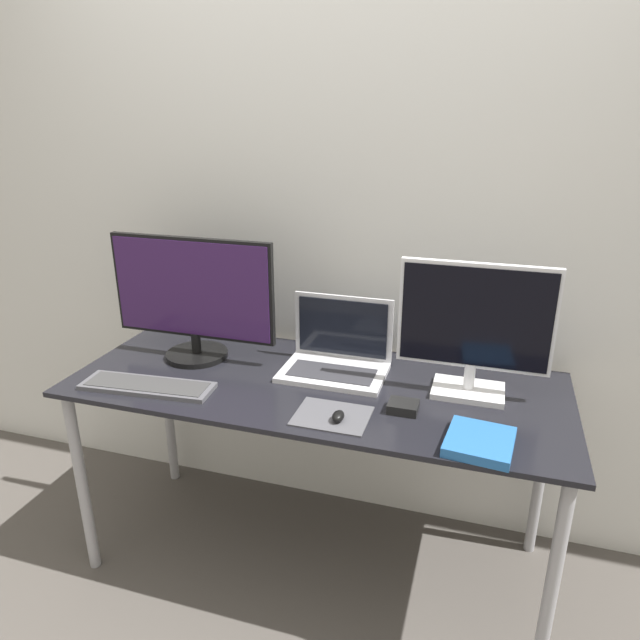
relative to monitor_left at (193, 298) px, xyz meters
The scene contains 11 objects.
ground_plane 1.20m from the monitor_left, 39.92° to the right, with size 12.00×12.00×0.00m, color #4C4742.
wall_back 0.65m from the monitor_left, 33.79° to the left, with size 7.00×0.05×2.50m.
desk 0.60m from the monitor_left, ahead, with size 1.71×0.69×0.77m.
monitor_left is the anchor object (origin of this frame).
monitor_right 1.01m from the monitor_left, ahead, with size 0.49×0.16×0.45m.
laptop 0.57m from the monitor_left, ahead, with size 0.37×0.26×0.26m.
keyboard 0.37m from the monitor_left, 96.44° to the right, with size 0.47×0.17×0.02m.
mousepad 0.72m from the monitor_left, 24.62° to the right, with size 0.23×0.18×0.00m.
mouse 0.75m from the monitor_left, 25.56° to the right, with size 0.04×0.06×0.03m.
book 1.13m from the monitor_left, 16.78° to the right, with size 0.20×0.21×0.03m.
power_brick 0.87m from the monitor_left, 12.65° to the right, with size 0.09×0.08×0.03m.
Camera 1 is at (0.54, -1.36, 1.66)m, focal length 32.00 mm.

